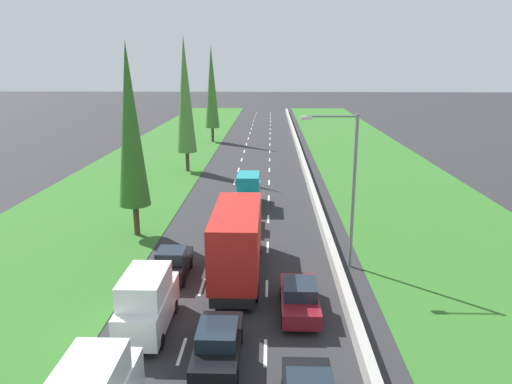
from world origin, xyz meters
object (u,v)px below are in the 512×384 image
object	(u,v)px
black_sedan_centre_lane	(218,344)
poplar_tree_fourth	(212,87)
red_hatchback_centre_lane	(243,217)
black_hatchback_left_lane	(173,263)
street_light_mast	(348,181)
poplar_tree_third	(185,95)
white_van_left_lane_second	(147,302)
red_box_truck_centre_lane	(238,239)
teal_van_centre_lane	(248,190)
poplar_tree_second	(130,126)
maroon_sedan_right_lane	(299,298)

from	to	relation	value
black_sedan_centre_lane	poplar_tree_fourth	size ratio (longest dim) A/B	0.31
red_hatchback_centre_lane	black_hatchback_left_lane	xyz separation A→B (m)	(-3.45, -8.51, 0.00)
street_light_mast	poplar_tree_third	bearing A→B (deg)	117.69
poplar_tree_fourth	street_light_mast	bearing A→B (deg)	-74.23
black_sedan_centre_lane	white_van_left_lane_second	bearing A→B (deg)	145.21
black_sedan_centre_lane	white_van_left_lane_second	distance (m)	4.18
red_box_truck_centre_lane	poplar_tree_fourth	size ratio (longest dim) A/B	0.65
white_van_left_lane_second	street_light_mast	size ratio (longest dim) A/B	0.54
black_sedan_centre_lane	poplar_tree_third	bearing A→B (deg)	101.42
poplar_tree_fourth	black_hatchback_left_lane	bearing A→B (deg)	-85.90
white_van_left_lane_second	black_hatchback_left_lane	xyz separation A→B (m)	(-0.00, 5.65, -0.56)
teal_van_centre_lane	poplar_tree_second	xyz separation A→B (m)	(-7.48, -7.26, 6.23)
white_van_left_lane_second	poplar_tree_fourth	bearing A→B (deg)	93.68
black_sedan_centre_lane	black_hatchback_left_lane	world-z (taller)	black_hatchback_left_lane
poplar_tree_third	street_light_mast	size ratio (longest dim) A/B	1.62
red_hatchback_centre_lane	red_box_truck_centre_lane	bearing A→B (deg)	-88.56
black_sedan_centre_lane	red_box_truck_centre_lane	xyz separation A→B (m)	(0.25, 8.29, 1.37)
maroon_sedan_right_lane	poplar_tree_second	distance (m)	16.68
poplar_tree_third	poplar_tree_fourth	distance (m)	21.24
red_hatchback_centre_lane	poplar_tree_fourth	bearing A→B (deg)	99.75
black_sedan_centre_lane	poplar_tree_third	distance (m)	37.34
black_sedan_centre_lane	street_light_mast	world-z (taller)	street_light_mast
maroon_sedan_right_lane	black_hatchback_left_lane	distance (m)	7.91
teal_van_centre_lane	red_hatchback_centre_lane	bearing A→B (deg)	-91.54
poplar_tree_third	poplar_tree_fourth	xyz separation A→B (m)	(0.32, 21.23, -0.10)
black_sedan_centre_lane	white_van_left_lane_second	world-z (taller)	white_van_left_lane_second
poplar_tree_third	poplar_tree_fourth	size ratio (longest dim) A/B	1.01
poplar_tree_second	red_box_truck_centre_lane	bearing A→B (deg)	-41.12
red_hatchback_centre_lane	teal_van_centre_lane	bearing A→B (deg)	88.46
maroon_sedan_right_lane	white_van_left_lane_second	xyz separation A→B (m)	(-6.87, -1.74, 0.59)
maroon_sedan_right_lane	poplar_tree_third	bearing A→B (deg)	108.65
red_box_truck_centre_lane	poplar_tree_fourth	xyz separation A→B (m)	(-7.17, 48.79, 6.08)
poplar_tree_second	poplar_tree_third	distance (m)	20.99
maroon_sedan_right_lane	red_box_truck_centre_lane	xyz separation A→B (m)	(-3.22, 4.19, 1.37)
red_hatchback_centre_lane	maroon_sedan_right_lane	bearing A→B (deg)	-74.57
red_box_truck_centre_lane	maroon_sedan_right_lane	bearing A→B (deg)	-52.41
black_sedan_centre_lane	red_hatchback_centre_lane	bearing A→B (deg)	89.84
teal_van_centre_lane	street_light_mast	size ratio (longest dim) A/B	0.54
black_hatchback_left_lane	poplar_tree_second	xyz separation A→B (m)	(-3.88, 6.85, 6.79)
black_sedan_centre_lane	poplar_tree_fourth	bearing A→B (deg)	96.91
black_sedan_centre_lane	black_hatchback_left_lane	xyz separation A→B (m)	(-3.40, 8.02, 0.02)
red_box_truck_centre_lane	red_hatchback_centre_lane	xyz separation A→B (m)	(-0.21, 8.24, -1.35)
red_box_truck_centre_lane	white_van_left_lane_second	size ratio (longest dim) A/B	1.92
poplar_tree_second	poplar_tree_fourth	size ratio (longest dim) A/B	0.91
poplar_tree_second	poplar_tree_third	bearing A→B (deg)	89.86
poplar_tree_third	street_light_mast	bearing A→B (deg)	-62.31
maroon_sedan_right_lane	poplar_tree_second	xyz separation A→B (m)	(-10.76, 10.77, 6.81)
red_hatchback_centre_lane	street_light_mast	distance (m)	10.26
black_hatchback_left_lane	black_sedan_centre_lane	bearing A→B (deg)	-67.00
street_light_mast	red_box_truck_centre_lane	bearing A→B (deg)	-166.24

